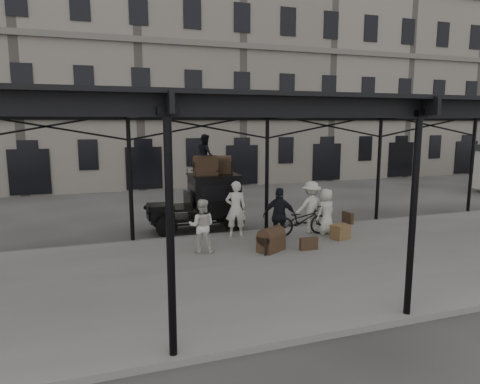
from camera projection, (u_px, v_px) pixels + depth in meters
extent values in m
plane|color=#383533|center=(289.00, 246.00, 14.55)|extent=(120.00, 120.00, 0.00)
cube|color=slate|center=(318.00, 262.00, 12.67)|extent=(28.00, 8.00, 0.15)
cylinder|color=black|center=(471.00, 168.00, 19.29)|extent=(0.14, 0.14, 4.30)
cylinder|color=black|center=(267.00, 177.00, 16.07)|extent=(0.14, 0.14, 4.30)
cylinder|color=black|center=(413.00, 222.00, 8.79)|extent=(0.14, 0.14, 4.30)
cube|color=black|center=(268.00, 114.00, 15.70)|extent=(22.00, 0.10, 0.45)
cube|color=black|center=(420.00, 107.00, 8.42)|extent=(22.00, 0.10, 0.45)
cube|color=black|center=(318.00, 106.00, 12.22)|extent=(22.50, 9.00, 0.08)
cube|color=silver|center=(318.00, 103.00, 12.20)|extent=(18.00, 7.00, 0.04)
cube|color=slate|center=(181.00, 82.00, 30.22)|extent=(64.00, 8.00, 14.00)
cylinder|color=black|center=(167.00, 227.00, 15.59)|extent=(0.80, 0.10, 0.80)
cylinder|color=black|center=(161.00, 219.00, 16.93)|extent=(0.80, 0.10, 0.80)
cylinder|color=black|center=(234.00, 222.00, 16.43)|extent=(0.80, 0.10, 0.80)
cylinder|color=black|center=(224.00, 214.00, 17.77)|extent=(0.80, 0.10, 0.80)
cube|color=black|center=(196.00, 217.00, 16.64)|extent=(3.60, 1.25, 0.12)
cube|color=black|center=(161.00, 211.00, 16.16)|extent=(0.90, 1.00, 0.55)
cube|color=black|center=(148.00, 212.00, 16.01)|extent=(0.06, 0.70, 0.55)
cube|color=black|center=(182.00, 207.00, 16.40)|extent=(0.70, 1.30, 0.10)
cube|color=black|center=(214.00, 195.00, 16.75)|extent=(1.80, 1.45, 1.55)
cube|color=black|center=(219.00, 193.00, 16.04)|extent=(1.40, 0.02, 0.60)
cube|color=black|center=(214.00, 175.00, 16.63)|extent=(1.90, 1.55, 0.06)
imported|color=silver|center=(236.00, 209.00, 15.10)|extent=(0.84, 0.67, 2.00)
imported|color=silver|center=(202.00, 226.00, 13.30)|extent=(1.00, 0.90, 1.69)
imported|color=silver|center=(326.00, 211.00, 15.53)|extent=(0.94, 0.76, 1.66)
imported|color=black|center=(280.00, 216.00, 14.12)|extent=(1.20, 0.99, 1.91)
imported|color=silver|center=(311.00, 207.00, 15.72)|extent=(1.27, 0.77, 1.90)
imported|color=black|center=(302.00, 220.00, 15.37)|extent=(2.13, 0.83, 1.10)
imported|color=black|center=(206.00, 155.00, 16.29)|extent=(0.62, 0.78, 1.56)
cube|color=olive|center=(340.00, 232.00, 14.92)|extent=(0.71, 0.62, 0.50)
cube|color=#41281E|center=(348.00, 217.00, 17.29)|extent=(0.18, 0.61, 0.45)
cube|color=#41281E|center=(309.00, 244.00, 13.63)|extent=(0.60, 0.16, 0.40)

